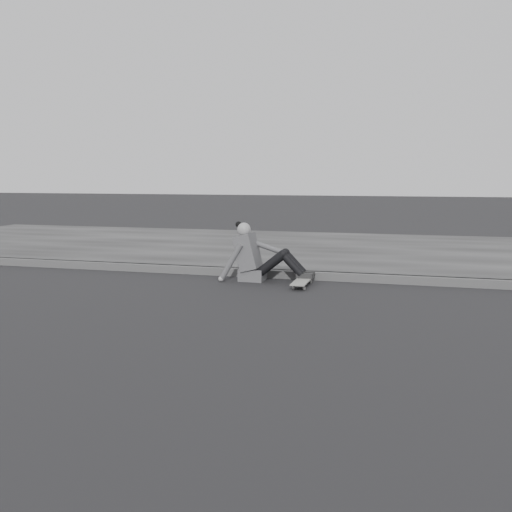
{
  "coord_description": "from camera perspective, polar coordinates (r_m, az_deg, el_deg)",
  "views": [
    {
      "loc": [
        -0.65,
        -5.78,
        1.54
      ],
      "look_at": [
        -2.6,
        1.37,
        0.5
      ],
      "focal_mm": 40.0,
      "sensor_mm": 36.0,
      "label": 1
    }
  ],
  "objects": [
    {
      "name": "skateboard",
      "position": [
        8.06,
        4.65,
        -2.53
      ],
      "size": [
        0.2,
        0.78,
        0.09
      ],
      "color": "gray",
      "rests_on": "ground"
    },
    {
      "name": "curb",
      "position": [
        8.51,
        19.39,
        -2.48
      ],
      "size": [
        24.0,
        0.16,
        0.12
      ],
      "primitive_type": "cube",
      "color": "#454545",
      "rests_on": "ground"
    },
    {
      "name": "ground",
      "position": [
        6.01,
        21.09,
        -7.39
      ],
      "size": [
        80.0,
        80.0,
        0.0
      ],
      "primitive_type": "plane",
      "color": "black",
      "rests_on": "ground"
    },
    {
      "name": "seated_woman",
      "position": [
        8.41,
        0.06,
        -0.06
      ],
      "size": [
        1.38,
        0.46,
        0.88
      ],
      "color": "#4A494C",
      "rests_on": "ground"
    },
    {
      "name": "sidewalk",
      "position": [
        11.49,
        18.35,
        0.18
      ],
      "size": [
        24.0,
        6.0,
        0.12
      ],
      "primitive_type": "cube",
      "color": "#333333",
      "rests_on": "ground"
    }
  ]
}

